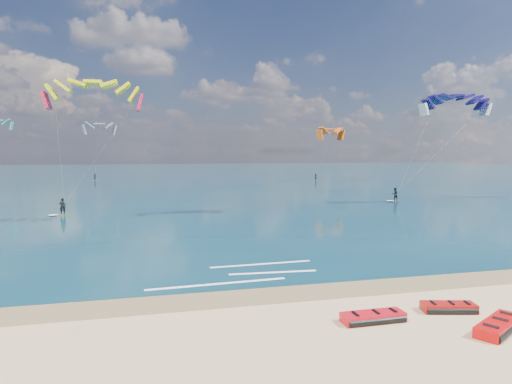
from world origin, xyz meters
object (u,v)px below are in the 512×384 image
at_px(packed_kite_left, 373,322).
at_px(packed_kite_mid, 448,311).
at_px(kitesurfer_main, 78,144).
at_px(packed_kite_right, 499,331).
at_px(kitesurfer_far, 426,143).

height_order(packed_kite_left, packed_kite_mid, packed_kite_left).
distance_m(packed_kite_mid, kitesurfer_main, 33.58).
height_order(packed_kite_left, packed_kite_right, packed_kite_right).
relative_size(packed_kite_right, kitesurfer_main, 0.21).
bearing_deg(kitesurfer_main, packed_kite_left, -89.99).
distance_m(packed_kite_mid, packed_kite_right, 2.12).
bearing_deg(packed_kite_left, kitesurfer_main, 114.88).
bearing_deg(kitesurfer_far, packed_kite_right, -138.31).
relative_size(packed_kite_left, packed_kite_mid, 1.15).
relative_size(packed_kite_mid, kitesurfer_main, 0.17).
height_order(packed_kite_mid, packed_kite_right, packed_kite_right).
xyz_separation_m(packed_kite_right, kitesurfer_far, (20.62, 34.67, 7.12)).
relative_size(kitesurfer_main, kitesurfer_far, 0.96).
relative_size(packed_kite_mid, packed_kite_right, 0.79).
distance_m(packed_kite_left, packed_kite_right, 4.19).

